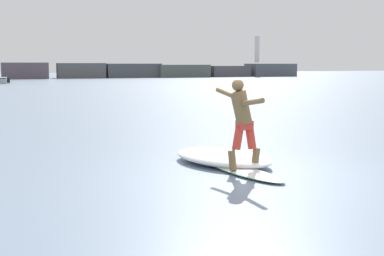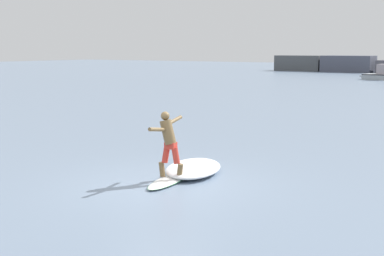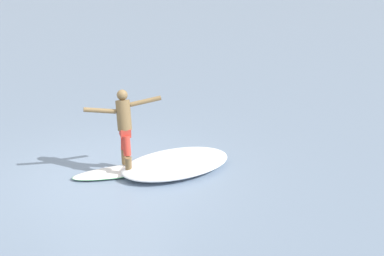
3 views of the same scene
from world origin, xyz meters
TOP-DOWN VIEW (x-y plane):
  - ground_plane at (0.00, 0.00)m, footprint 200.00×200.00m
  - surfboard at (-0.10, 0.37)m, footprint 0.96×2.41m
  - surfer at (-0.15, 0.32)m, footprint 0.68×1.52m
  - wave_foam_at_tail at (-0.09, 1.32)m, footprint 2.06×2.64m

SIDE VIEW (x-z plane):
  - ground_plane at x=0.00m, z-range 0.00..0.00m
  - surfboard at x=-0.10m, z-range -0.07..0.16m
  - wave_foam_at_tail at x=-0.09m, z-range 0.00..0.26m
  - surfer at x=-0.15m, z-range 0.22..1.83m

